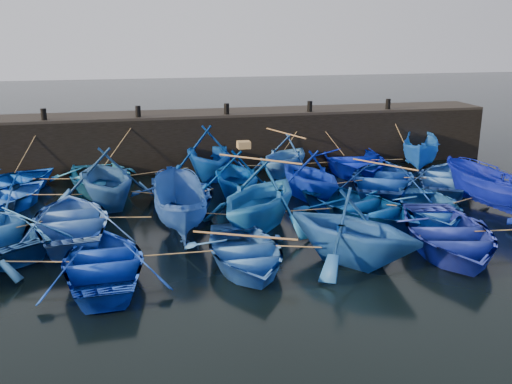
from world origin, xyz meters
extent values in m
plane|color=black|center=(0.00, 0.00, 0.00)|extent=(120.00, 120.00, 0.00)
cube|color=black|center=(0.00, 10.50, 1.25)|extent=(26.00, 2.50, 2.50)
cube|color=black|center=(0.00, 10.50, 2.56)|extent=(26.00, 2.50, 0.12)
cylinder|color=black|center=(-8.00, 9.60, 2.87)|extent=(0.24, 0.24, 0.50)
cylinder|color=black|center=(-4.00, 9.60, 2.87)|extent=(0.24, 0.24, 0.50)
cylinder|color=black|center=(0.00, 9.60, 2.87)|extent=(0.24, 0.24, 0.50)
cylinder|color=black|center=(4.00, 9.60, 2.87)|extent=(0.24, 0.24, 0.50)
cylinder|color=black|center=(8.00, 9.60, 2.87)|extent=(0.24, 0.24, 0.50)
imported|color=#0131A7|center=(-9.28, 7.49, 0.47)|extent=(5.48, 5.55, 0.94)
imported|color=#2277C2|center=(-5.73, 7.12, 0.54)|extent=(4.73, 5.89, 1.09)
imported|color=#073DA6|center=(-1.10, 8.07, 1.18)|extent=(4.21, 4.78, 2.37)
imported|color=blue|center=(2.32, 7.74, 0.97)|extent=(4.82, 4.87, 1.94)
imported|color=#0010A5|center=(5.59, 7.77, 0.59)|extent=(4.63, 6.07, 1.18)
imported|color=blue|center=(8.88, 7.59, 0.83)|extent=(3.56, 4.55, 1.67)
imported|color=blue|center=(-9.15, 5.14, 0.47)|extent=(5.26, 5.58, 0.94)
imported|color=#1E4B86|center=(-5.36, 4.76, 1.18)|extent=(4.74, 5.21, 2.36)
imported|color=#1844B4|center=(-2.64, 4.24, 0.48)|extent=(4.05, 5.15, 0.97)
imported|color=#013D9B|center=(-0.50, 4.49, 1.04)|extent=(3.48, 4.01, 2.08)
imported|color=#0725C5|center=(2.34, 4.15, 1.01)|extent=(4.20, 4.57, 2.01)
imported|color=navy|center=(5.61, 4.50, 0.56)|extent=(5.87, 6.53, 1.11)
imported|color=#2555AB|center=(8.26, 4.22, 0.50)|extent=(5.45, 5.88, 0.99)
imported|color=blue|center=(-6.36, 1.87, 0.53)|extent=(4.18, 5.47, 1.06)
imported|color=navy|center=(-2.95, 1.58, 0.86)|extent=(1.69, 4.45, 1.72)
imported|color=blue|center=(-0.31, 1.23, 1.18)|extent=(5.82, 5.91, 2.36)
imported|color=navy|center=(3.33, 1.21, 0.52)|extent=(5.17, 5.95, 1.03)
imported|color=blue|center=(5.71, 0.87, 0.45)|extent=(3.95, 4.88, 0.90)
imported|color=#071596|center=(8.49, 1.28, 0.84)|extent=(3.12, 4.65, 1.68)
imported|color=#092CA7|center=(-5.21, -1.70, 0.48)|extent=(3.50, 4.75, 0.95)
imported|color=blue|center=(-1.39, -1.73, 0.45)|extent=(3.22, 4.41, 0.90)
imported|color=#174C98|center=(1.64, -2.13, 1.09)|extent=(5.38, 5.46, 2.18)
imported|color=#1B2B9E|center=(4.79, -1.88, 0.55)|extent=(4.84, 5.98, 1.10)
cube|color=olive|center=(-0.20, 4.49, 2.21)|extent=(0.48, 0.45, 0.26)
cylinder|color=tan|center=(-7.51, 7.31, 0.55)|extent=(1.76, 0.41, 0.04)
cylinder|color=tan|center=(-3.42, 7.60, 0.55)|extent=(2.84, 0.98, 0.04)
cylinder|color=tan|center=(0.61, 7.90, 0.55)|extent=(1.63, 0.37, 0.04)
cylinder|color=tan|center=(3.96, 7.75, 0.55)|extent=(1.47, 0.06, 0.04)
cylinder|color=tan|center=(7.24, 7.68, 0.55)|extent=(1.49, 0.21, 0.04)
cylinder|color=tan|center=(-7.26, 4.95, 0.55)|extent=(1.99, 0.42, 0.04)
cylinder|color=tan|center=(-4.00, 4.50, 0.55)|extent=(0.94, 0.54, 0.04)
cylinder|color=tan|center=(-1.57, 4.36, 0.55)|extent=(0.36, 0.27, 0.04)
cylinder|color=tan|center=(0.92, 4.32, 0.55)|extent=(1.05, 0.37, 0.04)
cylinder|color=tan|center=(3.98, 4.33, 0.55)|extent=(1.48, 0.38, 0.04)
cylinder|color=tan|center=(6.94, 4.36, 0.55)|extent=(0.86, 0.32, 0.04)
cylinder|color=tan|center=(-7.61, 1.65, 0.55)|extent=(0.73, 0.46, 0.04)
cylinder|color=tan|center=(-4.65, 1.72, 0.55)|extent=(1.62, 0.33, 0.04)
cylinder|color=tan|center=(-1.63, 1.40, 0.55)|extent=(0.85, 0.38, 0.04)
cylinder|color=tan|center=(1.51, 1.22, 0.55)|extent=(1.84, 0.06, 0.04)
cylinder|color=tan|center=(4.52, 1.04, 0.55)|extent=(0.60, 0.37, 0.04)
cylinder|color=tan|center=(7.10, 1.08, 0.55)|extent=(0.99, 0.44, 0.04)
cylinder|color=tan|center=(-7.08, -1.46, 0.55)|extent=(1.95, 0.50, 0.04)
cylinder|color=tan|center=(-3.30, -1.72, 0.55)|extent=(2.01, 0.07, 0.04)
cylinder|color=tan|center=(0.12, -1.93, 0.55)|extent=(1.24, 0.43, 0.04)
cylinder|color=tan|center=(3.21, -2.00, 0.55)|extent=(1.36, 0.29, 0.04)
cylinder|color=tan|center=(-8.64, 9.10, 1.58)|extent=(1.33, 0.85, 2.09)
cylinder|color=tan|center=(-4.86, 8.91, 1.58)|extent=(1.77, 1.22, 2.10)
cylinder|color=tan|center=(-0.55, 9.38, 1.58)|extent=(1.14, 0.27, 2.09)
cylinder|color=tan|center=(3.16, 9.22, 1.58)|extent=(1.72, 0.60, 2.09)
cylinder|color=tan|center=(4.80, 9.23, 1.58)|extent=(1.63, 0.58, 2.09)
cylinder|color=tan|center=(8.44, 9.14, 1.58)|extent=(0.93, 0.76, 2.09)
cylinder|color=#99724C|center=(2.32, 7.74, 1.97)|extent=(1.08, 2.84, 0.06)
cylinder|color=#99724C|center=(5.61, 4.50, 1.14)|extent=(1.77, 2.49, 0.06)
cylinder|color=#99724C|center=(-0.31, 1.23, 2.39)|extent=(2.34, 1.97, 0.06)
cylinder|color=#99724C|center=(-1.39, -1.73, 0.93)|extent=(2.74, 1.32, 0.06)
camera|label=1|loc=(-4.23, -16.33, 6.53)|focal=40.00mm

